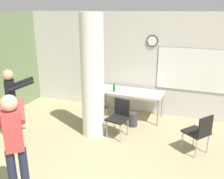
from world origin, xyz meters
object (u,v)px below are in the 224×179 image
at_px(chair_table_front, 119,115).
at_px(chair_mid_room, 199,131).
at_px(bottle_on_table, 114,88).
at_px(folding_table, 130,93).
at_px(chair_table_left, 94,105).
at_px(person_watching_back, 13,101).
at_px(person_playing_front, 14,140).

bearing_deg(chair_table_front, chair_mid_room, -5.11).
bearing_deg(bottle_on_table, chair_table_front, -63.75).
xyz_separation_m(folding_table, chair_table_left, (-0.73, -0.76, -0.18)).
xyz_separation_m(bottle_on_table, chair_table_front, (0.48, -0.97, -0.32)).
height_order(bottle_on_table, chair_mid_room, bottle_on_table).
bearing_deg(chair_table_left, bottle_on_table, 61.10).
height_order(bottle_on_table, chair_table_front, bottle_on_table).
bearing_deg(chair_mid_room, person_watching_back, -166.55).
bearing_deg(person_playing_front, chair_table_front, 72.64).
height_order(chair_mid_room, person_watching_back, person_watching_back).
relative_size(bottle_on_table, person_watching_back, 0.14).
relative_size(folding_table, person_playing_front, 1.03).
bearing_deg(person_playing_front, bottle_on_table, 85.09).
xyz_separation_m(folding_table, bottle_on_table, (-0.40, -0.16, 0.14)).
bearing_deg(folding_table, chair_table_left, -134.12).
bearing_deg(folding_table, chair_mid_room, -34.95).
xyz_separation_m(chair_table_front, person_watching_back, (-2.05, -1.07, 0.47)).
distance_m(folding_table, person_watching_back, 2.98).
distance_m(bottle_on_table, chair_mid_room, 2.54).
distance_m(chair_table_front, person_watching_back, 2.36).
distance_m(folding_table, chair_mid_room, 2.26).
height_order(folding_table, person_playing_front, person_playing_front).
height_order(chair_table_front, chair_table_left, same).
relative_size(chair_table_front, person_playing_front, 0.50).
relative_size(folding_table, bottle_on_table, 7.43).
relative_size(chair_table_front, person_watching_back, 0.52).
bearing_deg(person_playing_front, folding_table, 79.03).
xyz_separation_m(bottle_on_table, person_watching_back, (-1.58, -2.04, 0.15)).
height_order(folding_table, chair_table_front, chair_table_front).
distance_m(bottle_on_table, chair_table_front, 1.13).
height_order(chair_table_left, person_watching_back, person_watching_back).
distance_m(folding_table, bottle_on_table, 0.46).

